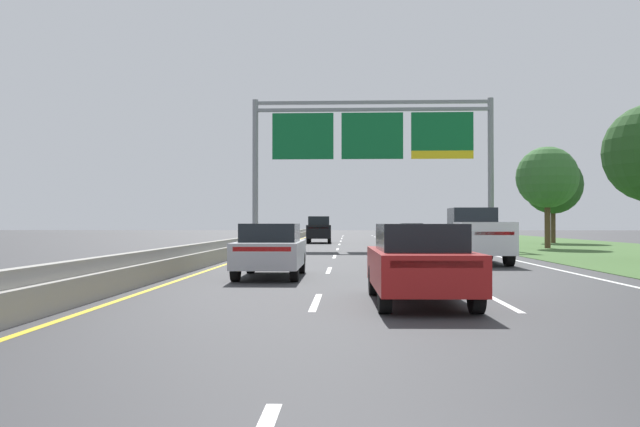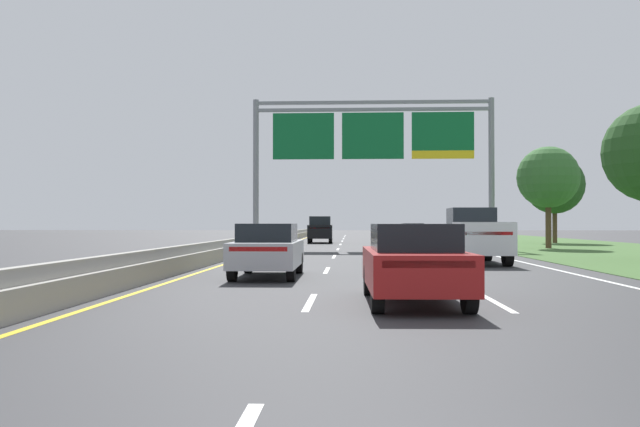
{
  "view_description": "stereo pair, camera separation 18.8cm",
  "coord_description": "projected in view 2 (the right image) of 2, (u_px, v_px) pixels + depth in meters",
  "views": [
    {
      "loc": [
        -1.2,
        -2.81,
        1.58
      ],
      "look_at": [
        -2.7,
        32.47,
        2.09
      ],
      "focal_mm": 37.38,
      "sensor_mm": 36.0,
      "label": 1
    },
    {
      "loc": [
        -1.02,
        -2.8,
        1.58
      ],
      "look_at": [
        -2.7,
        32.47,
        2.09
      ],
      "focal_mm": 37.38,
      "sensor_mm": 36.0,
      "label": 2
    }
  ],
  "objects": [
    {
      "name": "ground_plane",
      "position": [
        370.0,
        251.0,
        37.68
      ],
      "size": [
        220.0,
        220.0,
        0.0
      ],
      "primitive_type": "plane",
      "color": "#333335"
    },
    {
      "name": "lane_striping",
      "position": [
        370.0,
        251.0,
        37.23
      ],
      "size": [
        11.96,
        106.0,
        0.01
      ],
      "color": "white",
      "rests_on": "ground"
    },
    {
      "name": "grass_verge_right",
      "position": [
        621.0,
        251.0,
        37.02
      ],
      "size": [
        14.0,
        110.0,
        0.02
      ],
      "primitive_type": "cube",
      "color": "#3D602D",
      "rests_on": "ground"
    },
    {
      "name": "median_barrier_concrete",
      "position": [
        254.0,
        245.0,
        38.0
      ],
      "size": [
        0.6,
        110.0,
        0.85
      ],
      "color": "#99968E",
      "rests_on": "ground"
    },
    {
      "name": "overhead_sign_gantry",
      "position": [
        373.0,
        142.0,
        41.5
      ],
      "size": [
        15.06,
        0.42,
        9.37
      ],
      "color": "gray",
      "rests_on": "ground"
    },
    {
      "name": "pickup_truck_white",
      "position": [
        475.0,
        236.0,
        26.25
      ],
      "size": [
        2.0,
        5.4,
        2.2
      ],
      "rotation": [
        0.0,
        0.0,
        1.57
      ],
      "color": "silver",
      "rests_on": "ground"
    },
    {
      "name": "car_navy_right_lane_sedan",
      "position": [
        412.0,
        233.0,
        50.24
      ],
      "size": [
        1.9,
        4.43,
        1.57
      ],
      "rotation": [
        0.0,
        0.0,
        1.55
      ],
      "color": "#161E47",
      "rests_on": "ground"
    },
    {
      "name": "car_silver_left_lane_sedan",
      "position": [
        268.0,
        249.0,
        19.48
      ],
      "size": [
        1.86,
        4.42,
        1.57
      ],
      "rotation": [
        0.0,
        0.0,
        1.58
      ],
      "color": "#B2B5BA",
      "rests_on": "ground"
    },
    {
      "name": "car_red_centre_lane_sedan",
      "position": [
        413.0,
        262.0,
        13.1
      ],
      "size": [
        1.92,
        4.44,
        1.57
      ],
      "rotation": [
        0.0,
        0.0,
        1.59
      ],
      "color": "maroon",
      "rests_on": "ground"
    },
    {
      "name": "car_black_left_lane_suv",
      "position": [
        320.0,
        229.0,
        53.14
      ],
      "size": [
        2.0,
        4.74,
        2.11
      ],
      "rotation": [
        0.0,
        0.0,
        1.59
      ],
      "color": "black",
      "rests_on": "ground"
    },
    {
      "name": "roadside_tree_far",
      "position": [
        548.0,
        177.0,
        41.49
      ],
      "size": [
        3.84,
        3.84,
        6.37
      ],
      "color": "#4C3823",
      "rests_on": "ground"
    },
    {
      "name": "roadside_tree_distant",
      "position": [
        555.0,
        185.0,
        52.3
      ],
      "size": [
        4.6,
        4.6,
        6.92
      ],
      "color": "#4C3823",
      "rests_on": "ground"
    }
  ]
}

